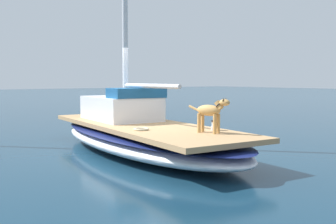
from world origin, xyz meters
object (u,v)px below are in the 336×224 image
(dog_tan, at_px, (211,112))
(deck_winch, at_px, (215,126))
(sailboat_main, at_px, (143,138))
(coiled_rope, at_px, (141,129))

(dog_tan, bearing_deg, deck_winch, 35.75)
(sailboat_main, relative_size, dog_tan, 8.04)
(coiled_rope, bearing_deg, deck_winch, -38.03)
(sailboat_main, distance_m, deck_winch, 2.00)
(sailboat_main, bearing_deg, coiled_rope, -124.73)
(sailboat_main, height_order, coiled_rope, coiled_rope)
(sailboat_main, bearing_deg, deck_winch, -73.66)
(dog_tan, bearing_deg, sailboat_main, 95.04)
(coiled_rope, bearing_deg, sailboat_main, 55.27)
(sailboat_main, distance_m, dog_tan, 2.27)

